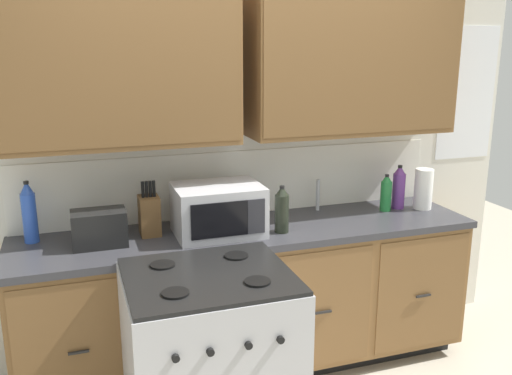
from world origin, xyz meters
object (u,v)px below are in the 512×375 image
microwave (218,210)px  stove_range (210,366)px  paper_towel_roll (423,189)px  bottle_dark (282,210)px  toaster (99,228)px  bottle_violet (399,187)px  bottle_blue (29,213)px  knife_block (149,215)px  bottle_green (386,193)px

microwave → stove_range: bearing=-109.0°
paper_towel_roll → bottle_dark: bearing=-172.0°
toaster → bottle_dark: bottle_dark is taller
stove_range → bottle_violet: 1.71m
toaster → bottle_blue: (-0.35, 0.17, 0.07)m
knife_block → bottle_green: knife_block is taller
toaster → knife_block: knife_block is taller
stove_range → bottle_blue: bearing=134.6°
microwave → toaster: microwave is taller
stove_range → paper_towel_roll: paper_towel_roll is taller
toaster → paper_towel_roll: paper_towel_roll is taller
stove_range → microwave: 0.86m
stove_range → microwave: size_ratio=1.98×
microwave → knife_block: (-0.36, 0.11, -0.02)m
stove_range → toaster: bearing=125.0°
knife_block → paper_towel_roll: size_ratio=1.19×
paper_towel_roll → bottle_dark: 1.04m
bottle_dark → bottle_violet: (0.89, 0.20, 0.01)m
microwave → bottle_violet: size_ratio=1.70×
toaster → knife_block: 0.29m
paper_towel_roll → bottle_green: (-0.25, 0.04, -0.01)m
stove_range → knife_block: 0.92m
microwave → bottle_violet: 1.24m
toaster → knife_block: (0.28, 0.09, 0.02)m
bottle_blue → microwave: bearing=-11.1°
knife_block → microwave: bearing=-17.0°
bottle_violet → bottle_blue: bearing=178.1°
bottle_green → knife_block: bearing=179.4°
microwave → paper_towel_roll: microwave is taller
microwave → bottle_dark: microwave is taller
knife_block → bottle_violet: (1.60, 0.01, 0.02)m
bottle_blue → bottle_dark: bottle_blue is taller
microwave → bottle_dark: size_ratio=1.77×
bottle_blue → bottle_green: size_ratio=1.43×
microwave → toaster: 0.64m
microwave → paper_towel_roll: bearing=2.5°
stove_range → bottle_blue: size_ratio=2.81×
bottle_blue → bottle_dark: 1.36m
bottle_blue → bottle_dark: (1.33, -0.28, -0.03)m
microwave → bottle_green: microwave is taller
bottle_dark → bottle_violet: 0.91m
toaster → bottle_green: bottle_green is taller
toaster → bottle_violet: (1.87, 0.10, 0.04)m
stove_range → knife_block: (-0.16, 0.71, 0.55)m
knife_block → paper_towel_roll: (1.74, -0.05, 0.01)m
microwave → bottle_green: 1.13m
bottle_dark → bottle_violet: size_ratio=0.96×
bottle_dark → bottle_violet: bearing=12.9°
stove_range → bottle_dark: 0.95m
bottle_violet → bottle_dark: bearing=-167.1°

